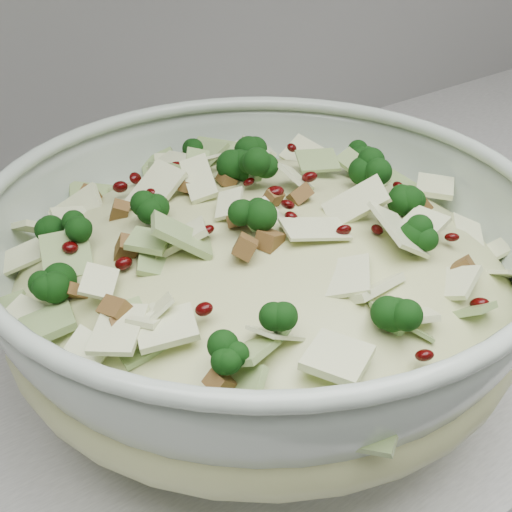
{
  "coord_description": "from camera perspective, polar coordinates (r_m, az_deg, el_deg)",
  "views": [
    {
      "loc": [
        0.42,
        1.25,
        1.29
      ],
      "look_at": [
        0.67,
        1.6,
        1.02
      ],
      "focal_mm": 50.0,
      "sensor_mm": 36.0,
      "label": 1
    }
  ],
  "objects": [
    {
      "name": "salad",
      "position": [
        0.52,
        0.55,
        -0.19
      ],
      "size": [
        0.42,
        0.42,
        0.16
      ],
      "rotation": [
        0.0,
        0.0,
        0.15
      ],
      "color": "#BABE82",
      "rests_on": "mixing_bowl"
    },
    {
      "name": "mixing_bowl",
      "position": [
        0.53,
        0.53,
        -2.56
      ],
      "size": [
        0.48,
        0.48,
        0.16
      ],
      "rotation": [
        0.0,
        0.0,
        0.25
      ],
      "color": "#A6B6A6",
      "rests_on": "counter"
    }
  ]
}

